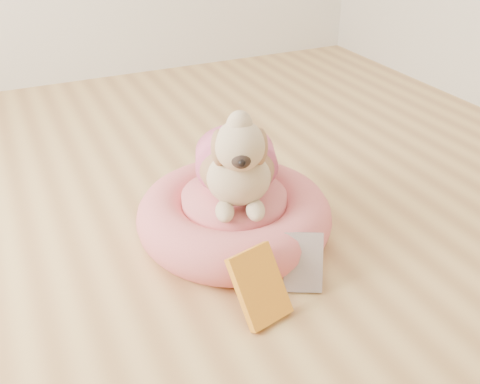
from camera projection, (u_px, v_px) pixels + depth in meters
name	position (u px, v px, depth m)	size (l,w,h in m)	color
floor	(219.00, 276.00, 1.81)	(4.50, 4.50, 0.00)	#B3814A
pet_bed	(234.00, 216.00, 1.97)	(0.72, 0.72, 0.18)	#D5536A
dog	(237.00, 145.00, 1.83)	(0.35, 0.51, 0.37)	brown
book_yellow	(260.00, 286.00, 1.61)	(0.15, 0.03, 0.23)	yellow
book_white	(303.00, 262.00, 1.73)	(0.13, 0.02, 0.19)	white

